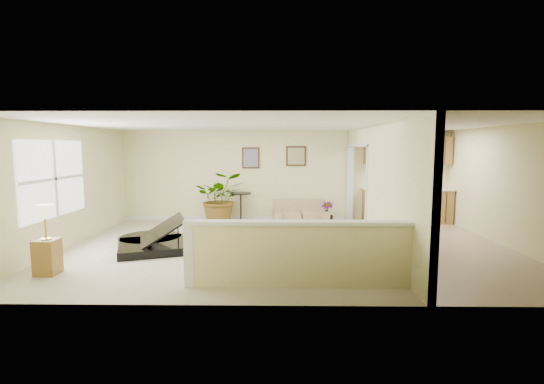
{
  "coord_description": "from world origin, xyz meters",
  "views": [
    {
      "loc": [
        -0.2,
        -7.92,
        2.06
      ],
      "look_at": [
        -0.32,
        0.4,
        1.1
      ],
      "focal_mm": 26.0,
      "sensor_mm": 36.0,
      "label": 1
    }
  ],
  "objects_px": {
    "loveseat": "(300,212)",
    "palm_plant": "(221,199)",
    "piano_bench": "(219,236)",
    "lamp_stand": "(47,245)",
    "small_plant": "(327,215)",
    "accent_table": "(241,203)",
    "piano": "(159,219)"
  },
  "relations": [
    {
      "from": "loveseat",
      "to": "palm_plant",
      "type": "relative_size",
      "value": 1.06
    },
    {
      "from": "piano_bench",
      "to": "lamp_stand",
      "type": "relative_size",
      "value": 0.63
    },
    {
      "from": "palm_plant",
      "to": "piano_bench",
      "type": "bearing_deg",
      "value": -82.71
    },
    {
      "from": "piano_bench",
      "to": "small_plant",
      "type": "bearing_deg",
      "value": 43.65
    },
    {
      "from": "accent_table",
      "to": "small_plant",
      "type": "xyz_separation_m",
      "value": [
        2.31,
        -0.26,
        -0.27
      ]
    },
    {
      "from": "piano_bench",
      "to": "accent_table",
      "type": "bearing_deg",
      "value": 85.59
    },
    {
      "from": "palm_plant",
      "to": "lamp_stand",
      "type": "height_order",
      "value": "palm_plant"
    },
    {
      "from": "piano_bench",
      "to": "lamp_stand",
      "type": "xyz_separation_m",
      "value": [
        -2.52,
        -1.77,
        0.24
      ]
    },
    {
      "from": "piano_bench",
      "to": "palm_plant",
      "type": "height_order",
      "value": "palm_plant"
    },
    {
      "from": "loveseat",
      "to": "palm_plant",
      "type": "height_order",
      "value": "palm_plant"
    },
    {
      "from": "piano",
      "to": "small_plant",
      "type": "height_order",
      "value": "piano"
    },
    {
      "from": "piano_bench",
      "to": "accent_table",
      "type": "relative_size",
      "value": 0.88
    },
    {
      "from": "piano_bench",
      "to": "loveseat",
      "type": "bearing_deg",
      "value": 54.07
    },
    {
      "from": "accent_table",
      "to": "small_plant",
      "type": "height_order",
      "value": "accent_table"
    },
    {
      "from": "piano_bench",
      "to": "small_plant",
      "type": "height_order",
      "value": "small_plant"
    },
    {
      "from": "piano_bench",
      "to": "lamp_stand",
      "type": "height_order",
      "value": "lamp_stand"
    },
    {
      "from": "loveseat",
      "to": "small_plant",
      "type": "xyz_separation_m",
      "value": [
        0.69,
        -0.11,
        -0.05
      ]
    },
    {
      "from": "accent_table",
      "to": "palm_plant",
      "type": "relative_size",
      "value": 0.58
    },
    {
      "from": "accent_table",
      "to": "piano_bench",
      "type": "bearing_deg",
      "value": -94.41
    },
    {
      "from": "piano",
      "to": "accent_table",
      "type": "height_order",
      "value": "piano"
    },
    {
      "from": "piano",
      "to": "small_plant",
      "type": "bearing_deg",
      "value": 14.23
    },
    {
      "from": "palm_plant",
      "to": "small_plant",
      "type": "xyz_separation_m",
      "value": [
        2.82,
        -0.04,
        -0.43
      ]
    },
    {
      "from": "small_plant",
      "to": "piano_bench",
      "type": "bearing_deg",
      "value": -136.35
    },
    {
      "from": "piano",
      "to": "palm_plant",
      "type": "distance_m",
      "value": 2.67
    },
    {
      "from": "accent_table",
      "to": "small_plant",
      "type": "bearing_deg",
      "value": -6.46
    },
    {
      "from": "loveseat",
      "to": "small_plant",
      "type": "bearing_deg",
      "value": -13.51
    },
    {
      "from": "lamp_stand",
      "to": "palm_plant",
      "type": "bearing_deg",
      "value": 62.28
    },
    {
      "from": "palm_plant",
      "to": "small_plant",
      "type": "relative_size",
      "value": 2.31
    },
    {
      "from": "loveseat",
      "to": "lamp_stand",
      "type": "xyz_separation_m",
      "value": [
        -4.34,
        -4.28,
        0.17
      ]
    },
    {
      "from": "loveseat",
      "to": "accent_table",
      "type": "bearing_deg",
      "value": 170.58
    },
    {
      "from": "piano_bench",
      "to": "loveseat",
      "type": "xyz_separation_m",
      "value": [
        1.82,
        2.51,
        0.07
      ]
    },
    {
      "from": "accent_table",
      "to": "palm_plant",
      "type": "xyz_separation_m",
      "value": [
        -0.52,
        -0.22,
        0.16
      ]
    }
  ]
}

